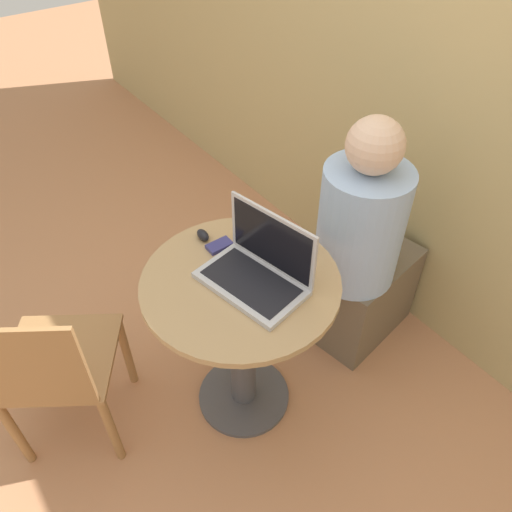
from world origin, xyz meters
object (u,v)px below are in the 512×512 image
object	(u,v)px
person_seated	(362,259)
laptop	(258,268)
chair_empty	(55,371)
cell_phone	(219,246)

from	to	relation	value
person_seated	laptop	bearing A→B (deg)	-86.61
laptop	person_seated	distance (m)	0.66
laptop	chair_empty	distance (m)	0.83
chair_empty	person_seated	xyz separation A→B (m)	(0.27, 1.27, 0.06)
laptop	person_seated	world-z (taller)	person_seated
chair_empty	person_seated	bearing A→B (deg)	77.96
cell_phone	person_seated	world-z (taller)	person_seated
laptop	cell_phone	world-z (taller)	laptop
laptop	chair_empty	world-z (taller)	laptop
laptop	chair_empty	size ratio (longest dim) A/B	0.48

